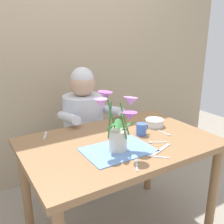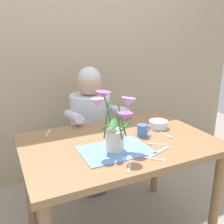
{
  "view_description": "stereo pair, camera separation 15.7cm",
  "coord_description": "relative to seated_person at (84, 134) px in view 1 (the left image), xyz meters",
  "views": [
    {
      "loc": [
        -0.81,
        -1.23,
        1.39
      ],
      "look_at": [
        -0.03,
        0.05,
        0.92
      ],
      "focal_mm": 40.3,
      "sensor_mm": 36.0,
      "label": 1
    },
    {
      "loc": [
        -0.67,
        -1.31,
        1.39
      ],
      "look_at": [
        -0.03,
        0.05,
        0.92
      ],
      "focal_mm": 40.3,
      "sensor_mm": 36.0,
      "label": 2
    }
  ],
  "objects": [
    {
      "name": "spoon_2",
      "position": [
        -0.13,
        -0.92,
        0.18
      ],
      "size": [
        0.08,
        0.11,
        0.01
      ],
      "color": "silver",
      "rests_on": "dining_table"
    },
    {
      "name": "seated_person",
      "position": [
        0.0,
        0.0,
        0.0
      ],
      "size": [
        0.45,
        0.47,
        1.14
      ],
      "rotation": [
        0.0,
        0.0,
        0.03
      ],
      "color": "#4C4C56",
      "rests_on": "ground_plane"
    },
    {
      "name": "dinner_knife",
      "position": [
        0.1,
        -0.86,
        0.18
      ],
      "size": [
        0.19,
        0.08,
        0.0
      ],
      "primitive_type": "cube",
      "rotation": [
        0.0,
        0.0,
        0.34
      ],
      "color": "silver",
      "rests_on": "dining_table"
    },
    {
      "name": "spoon_3",
      "position": [
        0.13,
        -0.76,
        0.18
      ],
      "size": [
        0.11,
        0.07,
        0.01
      ],
      "color": "silver",
      "rests_on": "dining_table"
    },
    {
      "name": "wood_panel_backdrop",
      "position": [
        -0.04,
        0.43,
        0.69
      ],
      "size": [
        4.0,
        0.1,
        2.5
      ],
      "primitive_type": "cube",
      "color": "tan",
      "rests_on": "ground_plane"
    },
    {
      "name": "dining_table",
      "position": [
        -0.04,
        -0.62,
        0.08
      ],
      "size": [
        1.2,
        0.8,
        0.74
      ],
      "color": "olive",
      "rests_on": "ground_plane"
    },
    {
      "name": "ceramic_bowl",
      "position": [
        0.32,
        -0.54,
        0.21
      ],
      "size": [
        0.14,
        0.14,
        0.06
      ],
      "color": "white",
      "rests_on": "dining_table"
    },
    {
      "name": "spoon_4",
      "position": [
        -0.41,
        -0.28,
        0.18
      ],
      "size": [
        0.06,
        0.11,
        0.01
      ],
      "color": "silver",
      "rests_on": "dining_table"
    },
    {
      "name": "spoon_1",
      "position": [
        0.29,
        -0.69,
        0.18
      ],
      "size": [
        0.02,
        0.12,
        0.01
      ],
      "color": "silver",
      "rests_on": "dining_table"
    },
    {
      "name": "striped_placemat",
      "position": [
        -0.13,
        -0.73,
        0.18
      ],
      "size": [
        0.4,
        0.28,
        0.0
      ],
      "primitive_type": "cube",
      "color": "#6B93D1",
      "rests_on": "dining_table"
    },
    {
      "name": "coffee_cup",
      "position": [
        0.13,
        -0.61,
        0.22
      ],
      "size": [
        0.09,
        0.07,
        0.08
      ],
      "color": "#476BB7",
      "rests_on": "dining_table"
    },
    {
      "name": "flower_vase",
      "position": [
        -0.12,
        -0.73,
        0.34
      ],
      "size": [
        0.29,
        0.3,
        0.34
      ],
      "color": "silver",
      "rests_on": "dining_table"
    },
    {
      "name": "spoon_0",
      "position": [
        0.0,
        -0.91,
        0.18
      ],
      "size": [
        0.1,
        0.09,
        0.01
      ],
      "color": "silver",
      "rests_on": "dining_table"
    }
  ]
}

